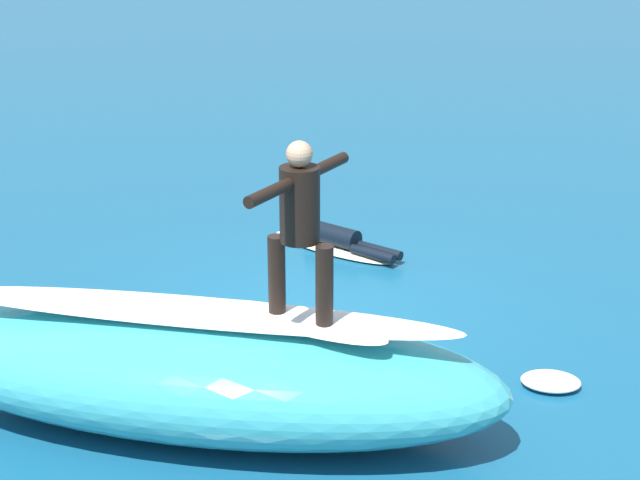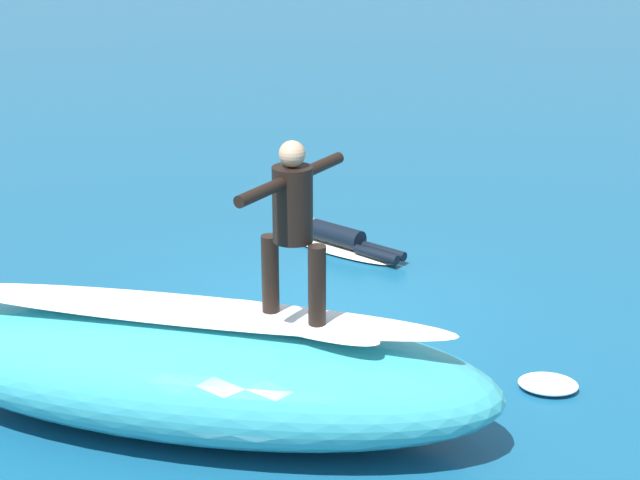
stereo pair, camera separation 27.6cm
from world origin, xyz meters
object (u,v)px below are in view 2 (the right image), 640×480
at_px(surfboard_riding, 294,321).
at_px(surfer_paddling, 344,238).
at_px(surfer_riding, 293,218).
at_px(surfboard_paddling, 337,247).

distance_m(surfboard_riding, surfer_paddling, 5.13).
height_order(surfer_riding, surfer_paddling, surfer_riding).
bearing_deg(surfboard_riding, surfer_paddling, -65.01).
relative_size(surfer_riding, surfer_paddling, 1.04).
height_order(surfboard_paddling, surfer_paddling, surfer_paddling).
xyz_separation_m(surfer_riding, surfboard_paddling, (0.62, -5.06, -2.18)).
bearing_deg(surfer_paddling, surfboard_paddling, -0.00).
height_order(surfboard_riding, surfboard_paddling, surfboard_riding).
bearing_deg(surfboard_paddling, surfboard_riding, 124.49).
height_order(surfboard_riding, surfer_riding, surfer_riding).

